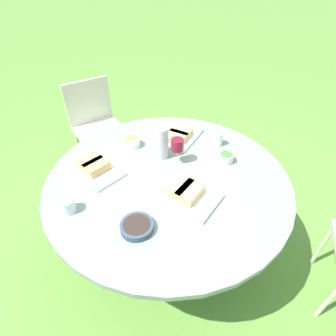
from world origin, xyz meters
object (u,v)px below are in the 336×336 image
chair_near_right (95,120)px  dining_table (168,186)px  wine_glass (177,145)px  water_pitcher (161,142)px

chair_near_right → dining_table: bearing=-168.5°
dining_table → wine_glass: 0.27m
dining_table → water_pitcher: bearing=-9.7°
water_pitcher → wine_glass: bearing=-146.1°
wine_glass → chair_near_right: bearing=17.6°
dining_table → wine_glass: (0.10, -0.11, 0.23)m
dining_table → chair_near_right: 1.27m
dining_table → chair_near_right: size_ratio=1.68×
chair_near_right → water_pitcher: water_pitcher is taller
chair_near_right → wine_glass: size_ratio=5.05×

